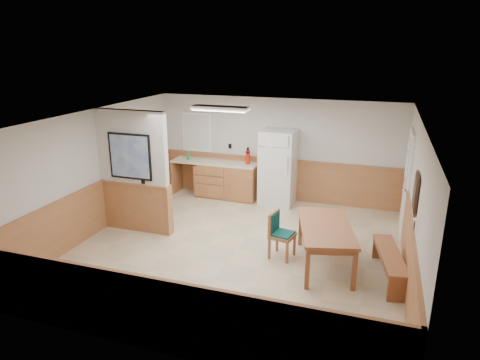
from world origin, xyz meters
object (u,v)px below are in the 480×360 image
(refrigerator, at_px, (278,168))
(dining_bench, at_px, (390,259))
(fire_extinguisher, at_px, (248,157))
(dining_chair, at_px, (278,231))
(soap_bottle, at_px, (188,155))
(dining_table, at_px, (326,231))

(refrigerator, xyz_separation_m, dining_bench, (2.59, -2.83, -0.56))
(refrigerator, xyz_separation_m, fire_extinguisher, (-0.78, 0.10, 0.18))
(dining_bench, xyz_separation_m, dining_chair, (-1.92, 0.18, 0.16))
(refrigerator, distance_m, soap_bottle, 2.35)
(soap_bottle, bearing_deg, dining_chair, -41.64)
(fire_extinguisher, bearing_deg, dining_bench, -32.96)
(refrigerator, relative_size, dining_table, 0.98)
(dining_bench, distance_m, dining_chair, 1.94)
(dining_bench, bearing_deg, refrigerator, 121.78)
(dining_table, relative_size, dining_bench, 1.21)
(dining_table, relative_size, dining_chair, 2.18)
(dining_table, distance_m, dining_chair, 0.87)
(dining_chair, relative_size, soap_bottle, 3.93)
(dining_chair, height_order, fire_extinguisher, fire_extinguisher)
(dining_chair, bearing_deg, dining_table, 4.57)
(refrigerator, relative_size, fire_extinguisher, 4.33)
(dining_bench, height_order, soap_bottle, soap_bottle)
(dining_bench, bearing_deg, fire_extinguisher, 128.34)
(dining_chair, distance_m, fire_extinguisher, 3.15)
(soap_bottle, bearing_deg, fire_extinguisher, 2.45)
(refrigerator, relative_size, dining_bench, 1.18)
(fire_extinguisher, xyz_separation_m, soap_bottle, (-1.57, -0.07, -0.08))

